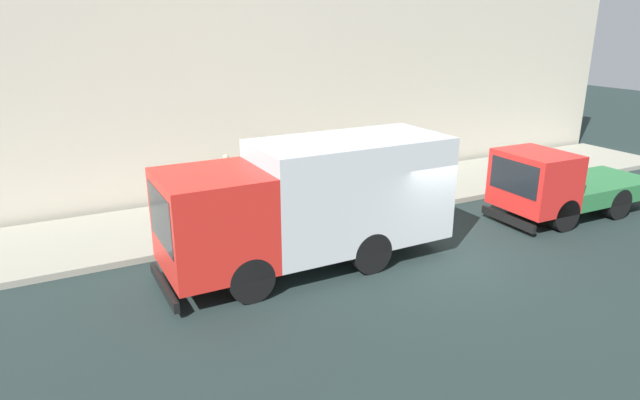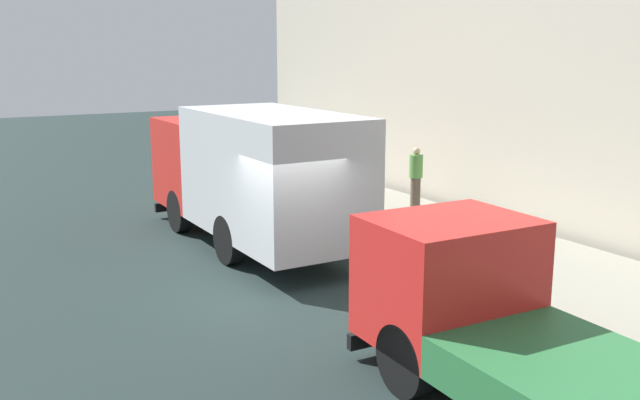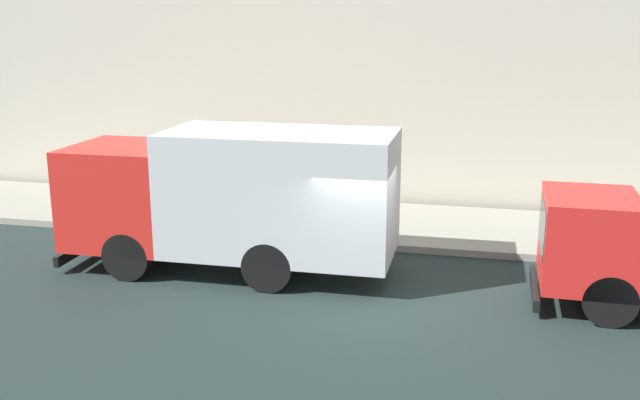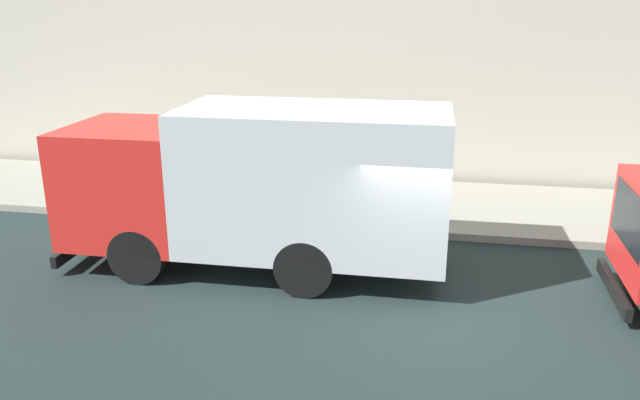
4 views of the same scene
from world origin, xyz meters
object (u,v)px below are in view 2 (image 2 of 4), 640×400
(small_flatbed_truck, at_px, (503,326))
(pedestrian_walking, at_px, (416,177))
(large_utility_truck, at_px, (252,171))
(street_sign_post, at_px, (335,160))

(small_flatbed_truck, relative_size, pedestrian_walking, 3.26)
(large_utility_truck, height_order, small_flatbed_truck, large_utility_truck)
(pedestrian_walking, height_order, street_sign_post, street_sign_post)
(large_utility_truck, relative_size, small_flatbed_truck, 1.31)
(large_utility_truck, relative_size, street_sign_post, 2.68)
(large_utility_truck, distance_m, street_sign_post, 2.45)
(small_flatbed_truck, bearing_deg, pedestrian_walking, 59.74)
(small_flatbed_truck, bearing_deg, large_utility_truck, 88.52)
(pedestrian_walking, bearing_deg, street_sign_post, 126.44)
(large_utility_truck, distance_m, pedestrian_walking, 5.19)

